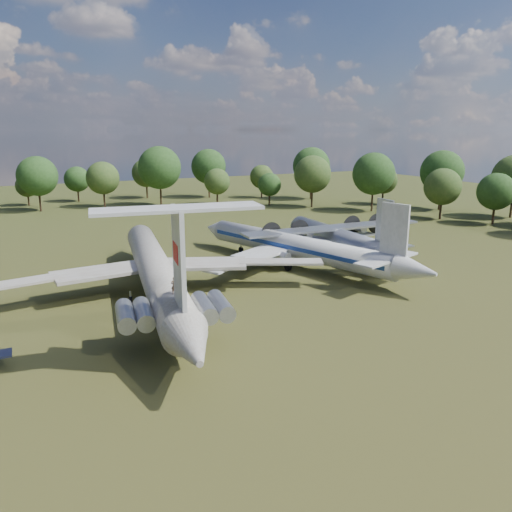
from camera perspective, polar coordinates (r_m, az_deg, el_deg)
name	(u,v)px	position (r m, az deg, el deg)	size (l,w,h in m)	color
ground	(152,302)	(61.66, -11.85, -5.12)	(300.00, 300.00, 0.00)	#1E3712
il62_airliner	(156,277)	(61.79, -11.37, -2.36)	(43.40, 56.41, 5.53)	silver
tu104_jet	(296,251)	(75.56, 4.55, 0.62)	(35.76, 47.68, 4.77)	silver
an12_transport	(336,242)	(82.52, 9.18, 1.61)	(31.87, 35.62, 4.69)	#96989D
person_on_il62	(174,286)	(46.02, -9.34, -3.35)	(0.60, 0.39, 1.64)	brown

